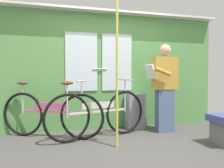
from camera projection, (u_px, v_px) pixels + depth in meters
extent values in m
cube|color=#474442|center=(132.00, 148.00, 3.29)|extent=(5.56, 4.18, 0.04)
cube|color=#56934C|center=(109.00, 71.00, 4.48)|extent=(4.56, 0.08, 2.23)
cube|color=silver|center=(81.00, 62.00, 4.28)|extent=(0.60, 0.02, 1.10)
cube|color=silver|center=(117.00, 62.00, 4.47)|extent=(0.60, 0.02, 1.10)
cylinder|color=#B2B2B7|center=(100.00, 69.00, 4.36)|extent=(0.28, 0.02, 0.02)
cube|color=silver|center=(110.00, 12.00, 4.34)|extent=(4.56, 0.28, 0.04)
torus|color=black|center=(125.00, 112.00, 4.02)|extent=(0.75, 0.25, 0.76)
torus|color=black|center=(67.00, 118.00, 3.47)|extent=(0.75, 0.25, 0.76)
cube|color=beige|center=(98.00, 111.00, 3.74)|extent=(0.98, 0.30, 0.03)
cube|color=beige|center=(98.00, 105.00, 3.74)|extent=(0.57, 0.18, 0.10)
cylinder|color=#B7B7BC|center=(67.00, 101.00, 3.46)|extent=(0.02, 0.02, 0.54)
ellipsoid|color=brown|center=(67.00, 83.00, 3.45)|extent=(0.22, 0.14, 0.06)
cylinder|color=#B7B7BC|center=(125.00, 96.00, 4.01)|extent=(0.02, 0.02, 0.58)
cylinder|color=#B7B7BC|center=(125.00, 80.00, 4.00)|extent=(0.14, 0.43, 0.02)
torus|color=black|center=(82.00, 117.00, 3.64)|extent=(0.68, 0.39, 0.75)
torus|color=black|center=(23.00, 114.00, 3.87)|extent=(0.68, 0.39, 0.75)
cube|color=#D14C93|center=(51.00, 112.00, 3.76)|extent=(0.90, 0.51, 0.03)
cube|color=#D14C93|center=(51.00, 106.00, 3.75)|extent=(0.53, 0.30, 0.10)
cylinder|color=#B7B7BC|center=(23.00, 99.00, 3.86)|extent=(0.02, 0.02, 0.53)
ellipsoid|color=brown|center=(22.00, 83.00, 3.85)|extent=(0.22, 0.17, 0.06)
cylinder|color=#B7B7BC|center=(82.00, 99.00, 3.63)|extent=(0.02, 0.02, 0.57)
cylinder|color=#B7B7BC|center=(82.00, 81.00, 3.62)|extent=(0.23, 0.40, 0.02)
cube|color=slate|center=(165.00, 111.00, 4.16)|extent=(0.31, 0.19, 0.78)
cube|color=#B78C33|center=(165.00, 73.00, 4.13)|extent=(0.45, 0.22, 0.59)
sphere|color=tan|center=(165.00, 50.00, 4.12)|extent=(0.21, 0.21, 0.21)
cube|color=silver|center=(151.00, 72.00, 4.07)|extent=(0.12, 0.34, 0.26)
cylinder|color=#B78C33|center=(163.00, 71.00, 3.91)|extent=(0.31, 0.08, 0.17)
cylinder|color=#B78C33|center=(153.00, 72.00, 4.29)|extent=(0.31, 0.08, 0.17)
cube|color=gray|center=(135.00, 111.00, 4.43)|extent=(0.33, 0.28, 0.68)
cylinder|color=#C6C14C|center=(117.00, 70.00, 3.24)|extent=(0.04, 0.04, 2.23)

